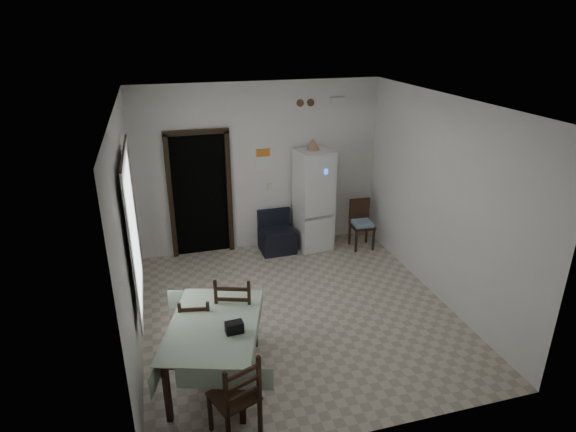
% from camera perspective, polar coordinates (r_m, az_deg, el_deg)
% --- Properties ---
extents(ground, '(4.50, 4.50, 0.00)m').
position_cam_1_polar(ground, '(6.91, 1.15, -11.18)').
color(ground, '#B7A995').
rests_on(ground, ground).
extents(ceiling, '(4.20, 4.50, 0.02)m').
position_cam_1_polar(ceiling, '(5.84, 1.37, 13.32)').
color(ceiling, white).
rests_on(ceiling, ground).
extents(wall_back, '(4.20, 0.02, 2.90)m').
position_cam_1_polar(wall_back, '(8.29, -3.30, 5.71)').
color(wall_back, silver).
rests_on(wall_back, ground).
extents(wall_front, '(4.20, 0.02, 2.90)m').
position_cam_1_polar(wall_front, '(4.37, 10.01, -10.81)').
color(wall_front, silver).
rests_on(wall_front, ground).
extents(wall_left, '(0.02, 4.50, 2.90)m').
position_cam_1_polar(wall_left, '(6.01, -18.31, -2.04)').
color(wall_left, silver).
rests_on(wall_left, ground).
extents(wall_right, '(0.02, 4.50, 2.90)m').
position_cam_1_polar(wall_right, '(7.09, 17.71, 1.76)').
color(wall_right, silver).
rests_on(wall_right, ground).
extents(doorway, '(1.06, 0.52, 2.22)m').
position_cam_1_polar(doorway, '(8.45, -10.52, 2.91)').
color(doorway, black).
rests_on(doorway, ground).
extents(window_recess, '(0.10, 1.20, 1.60)m').
position_cam_1_polar(window_recess, '(5.79, -18.96, -1.97)').
color(window_recess, silver).
rests_on(window_recess, ground).
extents(curtain, '(0.02, 1.45, 1.85)m').
position_cam_1_polar(curtain, '(5.78, -17.88, -1.86)').
color(curtain, silver).
rests_on(curtain, ground).
extents(curtain_rod, '(0.02, 1.60, 0.02)m').
position_cam_1_polar(curtain_rod, '(5.48, -18.94, 7.26)').
color(curtain_rod, black).
rests_on(curtain_rod, ground).
extents(calendar, '(0.28, 0.02, 0.40)m').
position_cam_1_polar(calendar, '(8.24, -2.97, 6.85)').
color(calendar, white).
rests_on(calendar, ground).
extents(calendar_image, '(0.24, 0.01, 0.14)m').
position_cam_1_polar(calendar_image, '(8.21, -2.97, 7.51)').
color(calendar_image, orange).
rests_on(calendar_image, ground).
extents(light_switch, '(0.08, 0.02, 0.12)m').
position_cam_1_polar(light_switch, '(8.41, -2.23, 3.48)').
color(light_switch, beige).
rests_on(light_switch, ground).
extents(vent_left, '(0.12, 0.03, 0.12)m').
position_cam_1_polar(vent_left, '(8.21, 1.46, 13.24)').
color(vent_left, brown).
rests_on(vent_left, ground).
extents(vent_right, '(0.12, 0.03, 0.12)m').
position_cam_1_polar(vent_right, '(8.26, 2.68, 13.29)').
color(vent_right, brown).
rests_on(vent_right, ground).
extents(emergency_light, '(0.25, 0.07, 0.09)m').
position_cam_1_polar(emergency_light, '(8.39, 5.88, 13.55)').
color(emergency_light, white).
rests_on(emergency_light, ground).
extents(fridge, '(0.64, 0.64, 1.78)m').
position_cam_1_polar(fridge, '(8.39, 3.05, 1.90)').
color(fridge, silver).
rests_on(fridge, ground).
extents(tan_cone, '(0.25, 0.25, 0.19)m').
position_cam_1_polar(tan_cone, '(8.14, 2.99, 8.51)').
color(tan_cone, '#A57C5B').
rests_on(tan_cone, fridge).
extents(navy_seat, '(0.60, 0.58, 0.71)m').
position_cam_1_polar(navy_seat, '(8.42, -1.31, -1.95)').
color(navy_seat, black).
rests_on(navy_seat, ground).
extents(corner_chair, '(0.39, 0.39, 0.87)m').
position_cam_1_polar(corner_chair, '(8.62, 8.79, -1.04)').
color(corner_chair, black).
rests_on(corner_chair, ground).
extents(dining_table, '(1.34, 1.66, 0.75)m').
position_cam_1_polar(dining_table, '(5.62, -8.59, -15.66)').
color(dining_table, '#A9C0A4').
rests_on(dining_table, ground).
extents(black_bag, '(0.20, 0.13, 0.12)m').
position_cam_1_polar(black_bag, '(5.21, -6.38, -12.98)').
color(black_bag, black).
rests_on(black_bag, dining_table).
extents(dining_chair_far_left, '(0.43, 0.43, 0.86)m').
position_cam_1_polar(dining_chair_far_left, '(5.95, -10.70, -12.76)').
color(dining_chair_far_left, black).
rests_on(dining_chair_far_left, ground).
extents(dining_chair_far_right, '(0.57, 0.57, 1.05)m').
position_cam_1_polar(dining_chair_far_right, '(5.99, -6.16, -11.10)').
color(dining_chair_far_right, black).
rests_on(dining_chair_far_right, ground).
extents(dining_chair_near_head, '(0.53, 0.53, 0.96)m').
position_cam_1_polar(dining_chair_near_head, '(4.93, -6.44, -20.32)').
color(dining_chair_near_head, black).
rests_on(dining_chair_near_head, ground).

